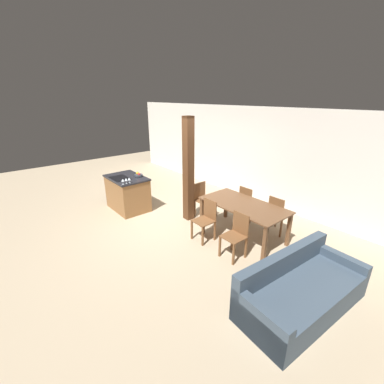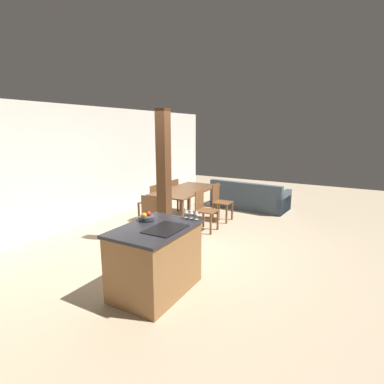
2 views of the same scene
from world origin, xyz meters
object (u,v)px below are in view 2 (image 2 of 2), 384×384
(wine_glass_near, at_px, (196,213))
(dining_chair_far_left, at_px, (151,202))
(fruit_bowl, at_px, (146,217))
(dining_table, at_px, (186,193))
(kitchen_island, at_px, (156,259))
(dining_chair_near_left, at_px, (204,209))
(dining_chair_head_end, at_px, (153,215))
(dining_chair_near_right, at_px, (220,201))
(dining_chair_far_right, at_px, (171,195))
(timber_post, at_px, (164,178))
(wine_glass_middle, at_px, (191,212))
(wine_glass_far, at_px, (186,211))
(couch, at_px, (249,199))

(wine_glass_near, height_order, dining_chair_far_left, wine_glass_near)
(fruit_bowl, relative_size, dining_table, 0.12)
(kitchen_island, height_order, dining_chair_near_left, kitchen_island)
(dining_table, xyz_separation_m, dining_chair_head_end, (-1.32, 0.00, -0.20))
(dining_chair_near_right, relative_size, dining_chair_far_right, 1.00)
(dining_chair_near_right, bearing_deg, timber_post, 169.64)
(dining_chair_near_right, xyz_separation_m, timber_post, (-1.87, 0.34, 0.80))
(timber_post, bearing_deg, wine_glass_middle, -131.26)
(fruit_bowl, xyz_separation_m, wine_glass_middle, (0.35, -0.53, 0.06))
(kitchen_island, relative_size, timber_post, 0.47)
(dining_chair_near_left, height_order, dining_chair_far_right, same)
(dining_chair_near_right, bearing_deg, dining_chair_near_left, 180.00)
(wine_glass_middle, bearing_deg, dining_table, 31.86)
(wine_glass_near, height_order, wine_glass_middle, same)
(kitchen_island, bearing_deg, wine_glass_near, -32.76)
(dining_chair_near_right, bearing_deg, wine_glass_far, -165.79)
(wine_glass_near, bearing_deg, timber_post, 50.75)
(kitchen_island, xyz_separation_m, fruit_bowl, (0.18, 0.27, 0.51))
(kitchen_island, bearing_deg, dining_chair_head_end, 37.32)
(dining_chair_near_right, height_order, timber_post, timber_post)
(wine_glass_middle, bearing_deg, wine_glass_far, 90.00)
(fruit_bowl, bearing_deg, kitchen_island, -123.05)
(wine_glass_near, bearing_deg, dining_chair_far_left, 48.86)
(wine_glass_far, bearing_deg, fruit_bowl, 128.38)
(kitchen_island, relative_size, wine_glass_far, 8.73)
(wine_glass_far, relative_size, dining_chair_near_right, 0.16)
(dining_chair_head_end, bearing_deg, dining_chair_near_right, -112.17)
(dining_chair_near_left, distance_m, timber_post, 1.34)
(dining_chair_far_left, bearing_deg, kitchen_island, 37.76)
(wine_glass_middle, height_order, dining_chair_far_right, wine_glass_middle)
(wine_glass_near, xyz_separation_m, dining_chair_near_right, (2.88, 0.90, -0.56))
(wine_glass_middle, relative_size, dining_chair_far_right, 0.16)
(fruit_bowl, relative_size, dining_chair_head_end, 0.25)
(kitchen_island, bearing_deg, wine_glass_far, -17.80)
(dining_chair_near_left, xyz_separation_m, couch, (2.33, -0.24, -0.21))
(dining_chair_far_left, bearing_deg, dining_table, 120.96)
(dining_chair_near_right, xyz_separation_m, dining_chair_far_right, (0.00, 1.42, 0.00))
(fruit_bowl, xyz_separation_m, dining_chair_head_end, (1.49, 1.00, -0.49))
(kitchen_island, xyz_separation_m, timber_post, (1.55, 0.90, 0.81))
(fruit_bowl, height_order, dining_chair_near_right, fruit_bowl)
(dining_chair_far_right, distance_m, timber_post, 2.30)
(dining_chair_head_end, bearing_deg, dining_chair_near_left, -128.57)
(fruit_bowl, height_order, dining_chair_far_left, fruit_bowl)
(wine_glass_near, relative_size, couch, 0.07)
(dining_table, height_order, dining_chair_near_right, dining_chair_near_right)
(dining_chair_far_right, bearing_deg, wine_glass_middle, 37.82)
(kitchen_island, bearing_deg, timber_post, 30.26)
(fruit_bowl, bearing_deg, wine_glass_far, -51.62)
(wine_glass_far, distance_m, dining_chair_near_left, 2.23)
(dining_chair_near_right, bearing_deg, wine_glass_near, -162.65)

